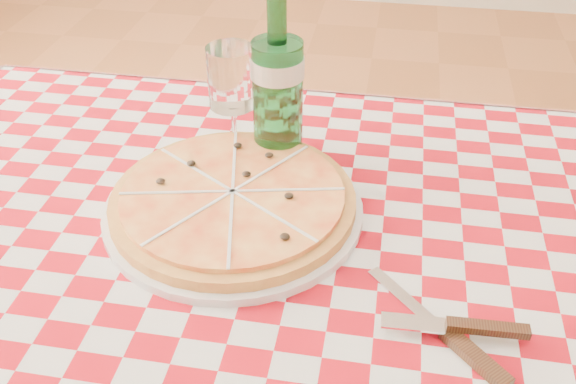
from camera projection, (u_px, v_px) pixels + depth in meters
name	position (u px, v px, depth m)	size (l,w,h in m)	color
dining_table	(295.00, 315.00, 0.86)	(1.20, 0.80, 0.75)	brown
tablecloth	(295.00, 263.00, 0.80)	(1.30, 0.90, 0.01)	maroon
pizza_plate	(233.00, 200.00, 0.86)	(0.35, 0.35, 0.05)	#C08C40
water_bottle	(277.00, 76.00, 0.90)	(0.08, 0.08, 0.27)	#196629
wine_glass	(233.00, 103.00, 0.94)	(0.07, 0.07, 0.17)	white
cutlery	(445.00, 327.00, 0.70)	(0.22, 0.19, 0.02)	silver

